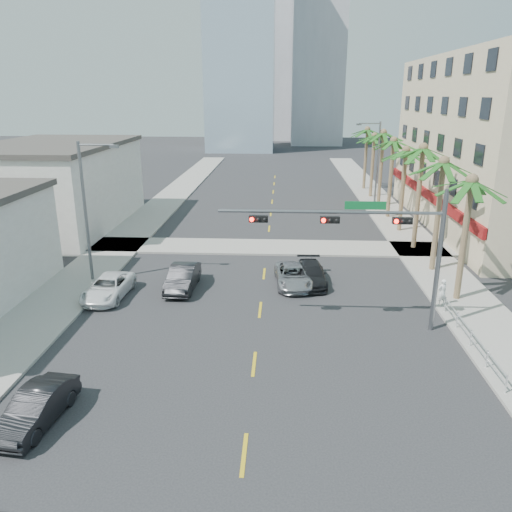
{
  "coord_description": "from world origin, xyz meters",
  "views": [
    {
      "loc": [
        1.16,
        -16.02,
        11.7
      ],
      "look_at": [
        -0.19,
        9.14,
        3.5
      ],
      "focal_mm": 35.0,
      "sensor_mm": 36.0,
      "label": 1
    }
  ],
  "objects_px": {
    "car_parked_far": "(108,287)",
    "car_lane_right": "(311,274)",
    "car_lane_center": "(293,276)",
    "car_parked_mid": "(36,408)",
    "pedestrian": "(442,292)",
    "traffic_signal_mast": "(376,235)",
    "car_lane_left": "(183,278)"
  },
  "relations": [
    {
      "from": "car_lane_left",
      "to": "car_parked_far",
      "type": "bearing_deg",
      "value": -157.54
    },
    {
      "from": "traffic_signal_mast",
      "to": "car_parked_far",
      "type": "height_order",
      "value": "traffic_signal_mast"
    },
    {
      "from": "traffic_signal_mast",
      "to": "pedestrian",
      "type": "distance_m",
      "value": 6.83
    },
    {
      "from": "car_parked_far",
      "to": "car_lane_center",
      "type": "height_order",
      "value": "car_lane_center"
    },
    {
      "from": "traffic_signal_mast",
      "to": "car_parked_mid",
      "type": "xyz_separation_m",
      "value": [
        -13.58,
        -8.64,
        -4.4
      ]
    },
    {
      "from": "car_lane_center",
      "to": "car_lane_right",
      "type": "relative_size",
      "value": 1.04
    },
    {
      "from": "traffic_signal_mast",
      "to": "car_lane_right",
      "type": "xyz_separation_m",
      "value": [
        -2.7,
        6.37,
        -4.41
      ]
    },
    {
      "from": "car_lane_left",
      "to": "pedestrian",
      "type": "distance_m",
      "value": 15.5
    },
    {
      "from": "car_lane_left",
      "to": "traffic_signal_mast",
      "type": "bearing_deg",
      "value": -23.83
    },
    {
      "from": "car_parked_far",
      "to": "car_lane_left",
      "type": "distance_m",
      "value": 4.51
    },
    {
      "from": "car_lane_left",
      "to": "pedestrian",
      "type": "bearing_deg",
      "value": -6.55
    },
    {
      "from": "car_lane_center",
      "to": "car_lane_right",
      "type": "height_order",
      "value": "car_lane_right"
    },
    {
      "from": "car_parked_far",
      "to": "car_lane_center",
      "type": "relative_size",
      "value": 1.0
    },
    {
      "from": "car_parked_mid",
      "to": "car_lane_left",
      "type": "relative_size",
      "value": 0.89
    },
    {
      "from": "car_parked_mid",
      "to": "car_lane_left",
      "type": "height_order",
      "value": "car_lane_left"
    },
    {
      "from": "pedestrian",
      "to": "car_lane_left",
      "type": "bearing_deg",
      "value": -30.0
    },
    {
      "from": "car_parked_mid",
      "to": "car_lane_center",
      "type": "distance_m",
      "value": 17.59
    },
    {
      "from": "car_parked_far",
      "to": "car_lane_right",
      "type": "relative_size",
      "value": 1.03
    },
    {
      "from": "car_parked_mid",
      "to": "car_lane_left",
      "type": "bearing_deg",
      "value": 85.13
    },
    {
      "from": "car_parked_far",
      "to": "pedestrian",
      "type": "height_order",
      "value": "pedestrian"
    },
    {
      "from": "traffic_signal_mast",
      "to": "car_parked_mid",
      "type": "distance_m",
      "value": 16.69
    },
    {
      "from": "car_lane_center",
      "to": "car_lane_right",
      "type": "bearing_deg",
      "value": 12.27
    },
    {
      "from": "car_parked_mid",
      "to": "pedestrian",
      "type": "bearing_deg",
      "value": 39.27
    },
    {
      "from": "car_lane_right",
      "to": "pedestrian",
      "type": "relative_size",
      "value": 2.85
    },
    {
      "from": "car_parked_far",
      "to": "pedestrian",
      "type": "xyz_separation_m",
      "value": [
        19.56,
        -0.43,
        0.29
      ]
    },
    {
      "from": "car_parked_far",
      "to": "traffic_signal_mast",
      "type": "bearing_deg",
      "value": -10.02
    },
    {
      "from": "traffic_signal_mast",
      "to": "pedestrian",
      "type": "xyz_separation_m",
      "value": [
        4.57,
        2.95,
        -4.12
      ]
    },
    {
      "from": "car_lane_center",
      "to": "car_lane_left",
      "type": "bearing_deg",
      "value": -176.89
    },
    {
      "from": "car_parked_mid",
      "to": "pedestrian",
      "type": "height_order",
      "value": "pedestrian"
    },
    {
      "from": "car_parked_far",
      "to": "car_lane_right",
      "type": "xyz_separation_m",
      "value": [
        12.28,
        2.99,
        0.01
      ]
    },
    {
      "from": "car_lane_right",
      "to": "car_parked_mid",
      "type": "bearing_deg",
      "value": -128.2
    },
    {
      "from": "traffic_signal_mast",
      "to": "car_lane_left",
      "type": "relative_size",
      "value": 2.47
    }
  ]
}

